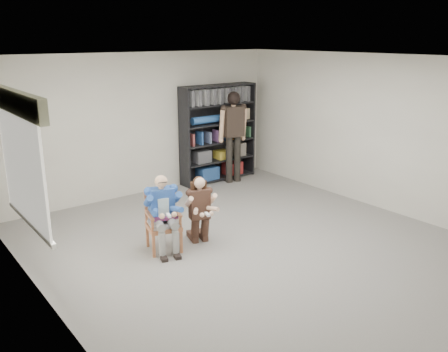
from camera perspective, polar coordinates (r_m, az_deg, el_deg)
room_shell at (r=6.77m, az=4.44°, el=1.99°), size 6.00×7.00×2.80m
floor at (r=7.25m, az=4.20°, el=-8.79°), size 6.00×7.00×0.01m
window_left at (r=6.21m, az=-22.97°, el=1.57°), size 0.16×2.00×1.75m
armchair at (r=7.10m, az=-7.30°, el=-5.49°), size 0.64×0.62×0.90m
seated_man at (r=7.05m, az=-7.34°, el=-4.47°), size 0.67×0.81×1.17m
kneeling_woman at (r=7.26m, az=-2.89°, el=-4.14°), size 0.63×0.81×1.07m
bookshelf at (r=10.38m, az=-0.70°, el=5.16°), size 1.80×0.38×2.10m
standing_man at (r=10.23m, az=1.13°, el=4.58°), size 0.66×0.44×1.95m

